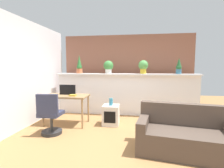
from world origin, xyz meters
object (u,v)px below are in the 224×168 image
(desk, at_px, (66,98))
(tv_monitor, at_px, (68,90))
(office_chair, at_px, (50,117))
(book_on_desk, at_px, (73,95))
(side_cube_shelf, at_px, (111,115))
(potted_plant_2, at_px, (143,66))
(couch, at_px, (185,136))
(potted_plant_3, at_px, (179,67))
(potted_plant_1, at_px, (108,66))
(potted_plant_0, at_px, (79,66))
(vase_on_shelf, at_px, (111,102))

(desk, distance_m, tv_monitor, 0.23)
(office_chair, bearing_deg, book_on_desk, 65.68)
(tv_monitor, relative_size, office_chair, 0.46)
(desk, bearing_deg, side_cube_shelf, 5.84)
(potted_plant_2, distance_m, couch, 2.50)
(tv_monitor, bearing_deg, potted_plant_3, 18.00)
(potted_plant_2, xyz_separation_m, side_cube_shelf, (-0.81, -0.91, -1.23))
(potted_plant_1, distance_m, couch, 2.98)
(side_cube_shelf, bearing_deg, tv_monitor, -178.18)
(potted_plant_3, bearing_deg, book_on_desk, -157.40)
(tv_monitor, distance_m, book_on_desk, 0.30)
(office_chair, relative_size, couch, 0.55)
(tv_monitor, distance_m, office_chair, 0.93)
(potted_plant_0, relative_size, vase_on_shelf, 3.05)
(potted_plant_2, relative_size, tv_monitor, 0.93)
(potted_plant_2, relative_size, office_chair, 0.43)
(side_cube_shelf, distance_m, couch, 1.88)
(potted_plant_0, distance_m, potted_plant_1, 0.90)
(potted_plant_3, distance_m, office_chair, 3.62)
(potted_plant_0, xyz_separation_m, potted_plant_2, (1.94, 0.00, -0.01))
(potted_plant_3, relative_size, side_cube_shelf, 0.91)
(side_cube_shelf, height_order, couch, couch)
(potted_plant_3, height_order, desk, potted_plant_3)
(book_on_desk, bearing_deg, vase_on_shelf, 13.46)
(side_cube_shelf, height_order, vase_on_shelf, vase_on_shelf)
(potted_plant_3, distance_m, book_on_desk, 3.02)
(office_chair, bearing_deg, couch, -7.65)
(potted_plant_2, height_order, side_cube_shelf, potted_plant_2)
(tv_monitor, height_order, book_on_desk, tv_monitor)
(potted_plant_2, bearing_deg, potted_plant_0, -180.00)
(desk, distance_m, vase_on_shelf, 1.14)
(potted_plant_0, relative_size, tv_monitor, 1.33)
(office_chair, height_order, side_cube_shelf, office_chair)
(vase_on_shelf, bearing_deg, tv_monitor, -178.03)
(vase_on_shelf, relative_size, couch, 0.11)
(potted_plant_3, relative_size, office_chair, 0.50)
(office_chair, height_order, vase_on_shelf, office_chair)
(potted_plant_0, height_order, tv_monitor, potted_plant_0)
(potted_plant_1, bearing_deg, potted_plant_3, -1.38)
(side_cube_shelf, xyz_separation_m, vase_on_shelf, (0.00, 0.00, 0.34))
(potted_plant_0, relative_size, side_cube_shelf, 1.12)
(potted_plant_1, height_order, desk, potted_plant_1)
(potted_plant_1, height_order, vase_on_shelf, potted_plant_1)
(potted_plant_3, relative_size, book_on_desk, 2.84)
(potted_plant_3, height_order, couch, potted_plant_3)
(book_on_desk, bearing_deg, potted_plant_1, 59.78)
(potted_plant_0, xyz_separation_m, side_cube_shelf, (1.13, -0.91, -1.24))
(potted_plant_0, relative_size, office_chair, 0.61)
(couch, bearing_deg, potted_plant_1, 128.32)
(side_cube_shelf, distance_m, vase_on_shelf, 0.34)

